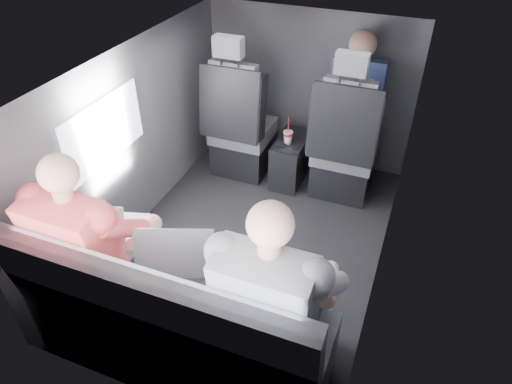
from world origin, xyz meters
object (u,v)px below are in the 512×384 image
at_px(front_seat_right, 344,152).
at_px(laptop_black, 289,273).
at_px(front_seat_left, 240,132).
at_px(laptop_white, 108,227).
at_px(laptop_silver, 187,252).
at_px(passenger_front_right, 355,98).
at_px(passenger_rear_right, 276,298).
at_px(soda_cup, 288,137).
at_px(passenger_rear_left, 97,245).
at_px(center_console, 291,160).
at_px(rear_bench, 177,327).

xyz_separation_m(front_seat_right, laptop_black, (0.06, -1.62, 0.23)).
bearing_deg(front_seat_right, front_seat_left, 180.00).
bearing_deg(front_seat_right, laptop_white, -120.74).
distance_m(front_seat_left, laptop_silver, 1.75).
bearing_deg(laptop_white, passenger_front_right, 62.99).
distance_m(laptop_silver, passenger_front_right, 2.00).
xyz_separation_m(laptop_black, passenger_front_right, (-0.07, 1.87, 0.12)).
relative_size(laptop_white, passenger_rear_right, 0.33).
relative_size(soda_cup, laptop_silver, 0.50).
bearing_deg(laptop_white, laptop_silver, -1.92).
height_order(laptop_silver, laptop_black, laptop_silver).
height_order(front_seat_left, laptop_white, front_seat_left).
distance_m(laptop_silver, laptop_black, 0.54).
relative_size(front_seat_left, passenger_front_right, 1.47).
bearing_deg(passenger_rear_left, passenger_rear_right, -0.02).
relative_size(center_console, laptop_white, 1.15).
xyz_separation_m(center_console, passenger_rear_left, (-0.50, -1.85, 0.44)).
relative_size(rear_bench, soda_cup, 6.76).
bearing_deg(passenger_rear_right, rear_bench, -169.45).
bearing_deg(soda_cup, passenger_rear_right, -73.64).
xyz_separation_m(front_seat_left, passenger_front_right, (0.89, 0.26, 0.36)).
xyz_separation_m(front_seat_right, passenger_rear_left, (-0.95, -1.81, 0.24)).
bearing_deg(rear_bench, front_seat_right, 76.69).
height_order(front_seat_right, laptop_black, front_seat_right).
bearing_deg(laptop_silver, soda_cup, 89.39).
bearing_deg(front_seat_left, passenger_rear_right, -62.10).
bearing_deg(front_seat_right, soda_cup, -175.76).
relative_size(center_console, passenger_front_right, 0.56).
bearing_deg(center_console, passenger_rear_right, -74.66).
distance_m(front_seat_right, laptop_white, 1.95).
distance_m(front_seat_left, laptop_black, 1.89).
bearing_deg(front_seat_right, rear_bench, -103.31).
xyz_separation_m(soda_cup, laptop_white, (-0.53, -1.63, 0.18)).
bearing_deg(soda_cup, laptop_white, -107.88).
bearing_deg(front_seat_left, passenger_rear_left, -91.58).
bearing_deg(laptop_white, passenger_rear_right, -7.82).
height_order(laptop_silver, passenger_front_right, passenger_front_right).
height_order(center_console, laptop_silver, laptop_silver).
height_order(front_seat_right, laptop_white, front_seat_right).
bearing_deg(front_seat_left, laptop_black, -59.33).
xyz_separation_m(front_seat_right, passenger_front_right, (-0.01, 0.26, 0.36)).
relative_size(center_console, passenger_rear_right, 0.38).
distance_m(laptop_silver, passenger_rear_right, 0.55).
distance_m(soda_cup, passenger_rear_left, 1.85).
bearing_deg(laptop_black, front_seat_left, 120.67).
height_order(rear_bench, passenger_front_right, passenger_front_right).
height_order(front_seat_left, center_console, front_seat_left).
xyz_separation_m(laptop_black, passenger_rear_right, (-0.00, -0.19, 0.02)).
xyz_separation_m(front_seat_left, laptop_black, (0.96, -1.62, 0.23)).
distance_m(rear_bench, passenger_front_right, 2.25).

